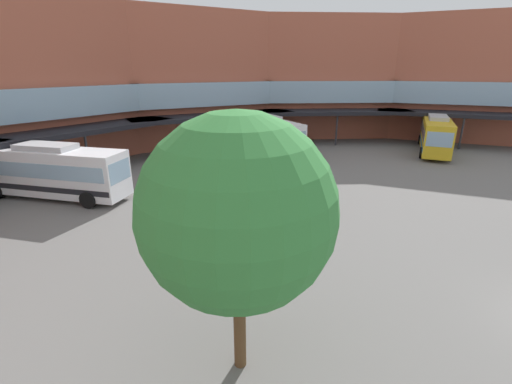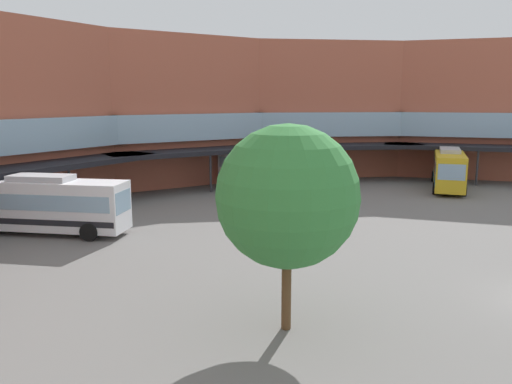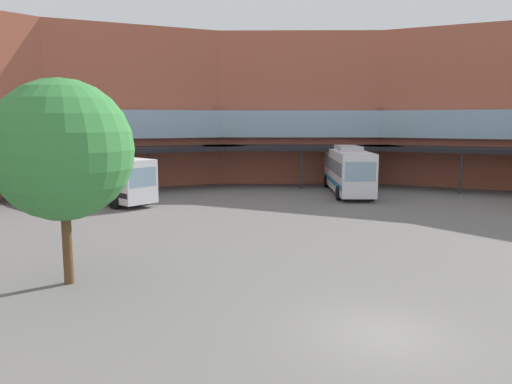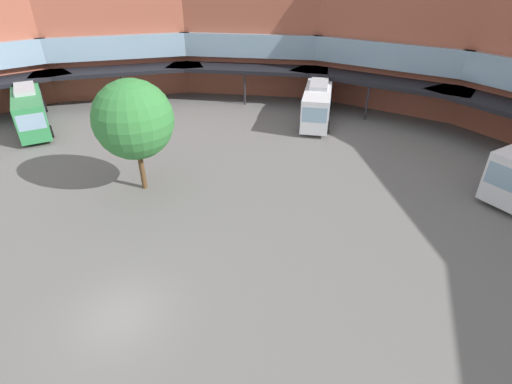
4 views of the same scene
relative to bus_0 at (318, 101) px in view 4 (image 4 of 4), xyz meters
The scene contains 5 objects.
ground_plane 28.40m from the bus_0, 81.62° to the right, with size 124.70×124.70×0.00m, color slate.
station_building 7.39m from the bus_0, 40.44° to the right, with size 82.60×41.18×14.35m.
bus_0 is the anchor object (origin of this frame).
bus_1 27.93m from the bus_0, 142.09° to the right, with size 11.75×7.57×3.82m.
plaza_tree 20.11m from the bus_0, 100.89° to the right, with size 5.17×5.17×7.61m.
Camera 4 is at (11.68, -6.37, 13.47)m, focal length 26.69 mm.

